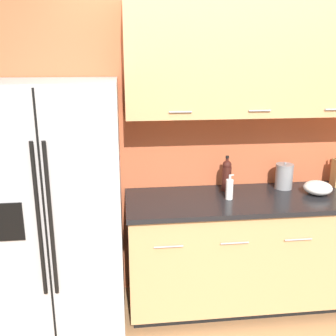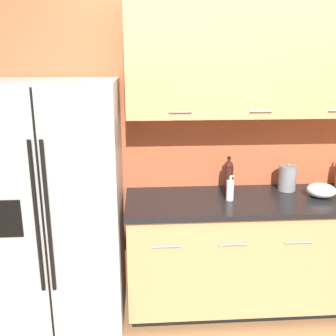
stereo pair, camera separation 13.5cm
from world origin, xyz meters
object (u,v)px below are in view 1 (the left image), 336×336
(wine_bottle, at_px, (227,175))
(mixing_bowl, at_px, (318,188))
(refrigerator, at_px, (56,210))
(steel_canister, at_px, (284,176))
(soap_dispenser, at_px, (229,189))

(wine_bottle, relative_size, mixing_bowl, 1.31)
(refrigerator, distance_m, steel_canister, 1.78)
(steel_canister, relative_size, mixing_bowl, 1.01)
(refrigerator, height_order, mixing_bowl, refrigerator)
(steel_canister, bearing_deg, refrigerator, -172.44)
(soap_dispenser, relative_size, mixing_bowl, 0.88)
(mixing_bowl, bearing_deg, soap_dispenser, -178.08)
(wine_bottle, height_order, mixing_bowl, wine_bottle)
(wine_bottle, distance_m, soap_dispenser, 0.20)
(refrigerator, xyz_separation_m, soap_dispenser, (1.26, 0.04, 0.09))
(soap_dispenser, xyz_separation_m, mixing_bowl, (0.71, 0.02, -0.03))
(wine_bottle, bearing_deg, steel_canister, -0.33)
(refrigerator, relative_size, soap_dispenser, 9.41)
(refrigerator, bearing_deg, soap_dispenser, 1.96)
(wine_bottle, height_order, soap_dispenser, wine_bottle)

